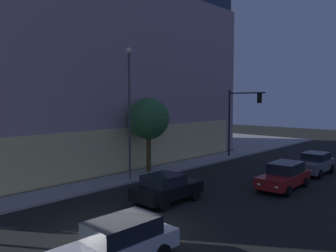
# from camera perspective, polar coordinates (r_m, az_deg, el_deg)

# --- Properties ---
(ground_plane) EXTENTS (120.00, 120.00, 0.00)m
(ground_plane) POSITION_cam_1_polar(r_m,az_deg,el_deg) (15.37, -7.56, -17.55)
(ground_plane) COLOR black
(modern_building) EXTENTS (29.92, 24.43, 18.01)m
(modern_building) POSITION_cam_1_polar(r_m,az_deg,el_deg) (37.01, -18.48, 9.12)
(modern_building) COLOR #4C4C51
(modern_building) RESTS_ON ground
(traffic_light_far_corner) EXTENTS (0.49, 4.04, 6.58)m
(traffic_light_far_corner) POSITION_cam_1_polar(r_m,az_deg,el_deg) (33.62, 11.89, 2.27)
(traffic_light_far_corner) COLOR black
(traffic_light_far_corner) RESTS_ON sidewalk_corner
(street_lamp_sidewalk) EXTENTS (0.44, 0.44, 9.21)m
(street_lamp_sidewalk) POSITION_cam_1_polar(r_m,az_deg,el_deg) (23.99, -6.51, 4.57)
(street_lamp_sidewalk) COLOR #4D4D4D
(street_lamp_sidewalk) RESTS_ON sidewalk_corner
(sidewalk_tree) EXTENTS (3.21, 3.21, 5.76)m
(sidewalk_tree) POSITION_cam_1_polar(r_m,az_deg,el_deg) (26.27, -3.28, 1.20)
(sidewalk_tree) COLOR brown
(sidewalk_tree) RESTS_ON sidewalk_corner
(car_white) EXTENTS (4.73, 2.08, 1.59)m
(car_white) POSITION_cam_1_polar(r_m,az_deg,el_deg) (12.51, -8.52, -18.83)
(car_white) COLOR silver
(car_white) RESTS_ON ground
(car_black) EXTENTS (4.19, 2.19, 1.61)m
(car_black) POSITION_cam_1_polar(r_m,az_deg,el_deg) (19.34, -0.25, -10.30)
(car_black) COLOR black
(car_black) RESTS_ON ground
(car_red) EXTENTS (4.77, 2.18, 1.68)m
(car_red) POSITION_cam_1_polar(r_m,az_deg,el_deg) (23.45, 18.86, -7.87)
(car_red) COLOR maroon
(car_red) RESTS_ON ground
(car_grey) EXTENTS (4.50, 2.08, 1.65)m
(car_grey) POSITION_cam_1_polar(r_m,az_deg,el_deg) (28.77, 23.35, -5.75)
(car_grey) COLOR slate
(car_grey) RESTS_ON ground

